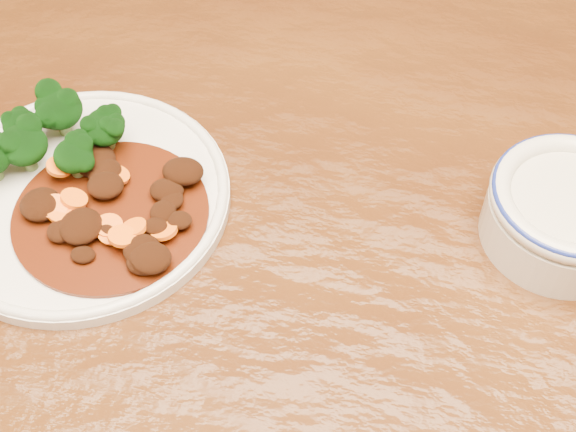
# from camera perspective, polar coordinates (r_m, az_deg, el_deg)

# --- Properties ---
(dining_table) EXTENTS (1.54, 0.97, 0.75)m
(dining_table) POSITION_cam_1_polar(r_m,az_deg,el_deg) (0.72, 4.26, -9.98)
(dining_table) COLOR #512B0E
(dining_table) RESTS_ON ground
(dinner_plate) EXTENTS (0.26, 0.26, 0.02)m
(dinner_plate) POSITION_cam_1_polar(r_m,az_deg,el_deg) (0.73, -14.46, 1.37)
(dinner_plate) COLOR white
(dinner_plate) RESTS_ON dining_table
(broccoli_florets) EXTENTS (0.13, 0.10, 0.05)m
(broccoli_florets) POSITION_cam_1_polar(r_m,az_deg,el_deg) (0.74, -16.56, 5.53)
(broccoli_florets) COLOR olive
(broccoli_florets) RESTS_ON dinner_plate
(mince_stew) EXTENTS (0.17, 0.17, 0.03)m
(mince_stew) POSITION_cam_1_polar(r_m,az_deg,el_deg) (0.69, -12.34, 0.58)
(mince_stew) COLOR #4C1508
(mince_stew) RESTS_ON dinner_plate
(dip_bowl) EXTENTS (0.13, 0.13, 0.06)m
(dip_bowl) POSITION_cam_1_polar(r_m,az_deg,el_deg) (0.70, 19.21, 0.35)
(dip_bowl) COLOR beige
(dip_bowl) RESTS_ON dining_table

